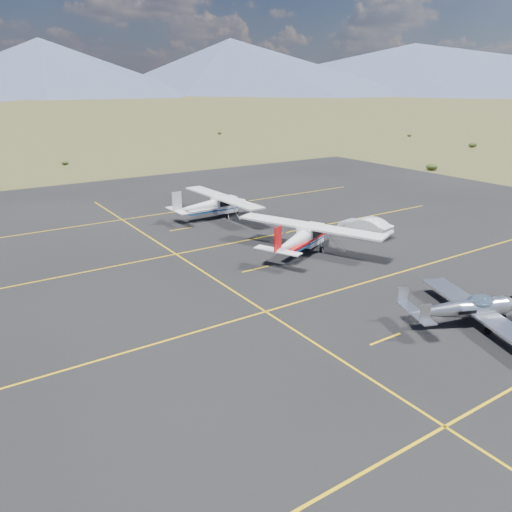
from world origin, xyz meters
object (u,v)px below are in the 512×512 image
object	(u,v)px
aircraft_low_wing	(468,308)
sedan	(365,226)
aircraft_cessna	(302,237)
aircraft_plain	(212,205)

from	to	relation	value
aircraft_low_wing	sedan	distance (m)	15.38
aircraft_cessna	sedan	size ratio (longest dim) A/B	2.49
aircraft_low_wing	sedan	world-z (taller)	aircraft_low_wing
aircraft_low_wing	aircraft_cessna	xyz separation A→B (m)	(-0.08, 12.87, 0.36)
aircraft_low_wing	aircraft_plain	bearing A→B (deg)	112.41
aircraft_cessna	aircraft_plain	distance (m)	11.89
aircraft_cessna	sedan	xyz separation A→B (m)	(6.95, 0.89, -0.52)
sedan	aircraft_low_wing	bearing A→B (deg)	51.17
aircraft_plain	sedan	world-z (taller)	aircraft_plain
aircraft_cessna	aircraft_low_wing	bearing A→B (deg)	-113.82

